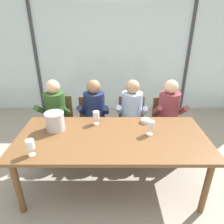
{
  "coord_description": "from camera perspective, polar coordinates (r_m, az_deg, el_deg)",
  "views": [
    {
      "loc": [
        0.0,
        -2.02,
        2.03
      ],
      "look_at": [
        0.0,
        0.35,
        0.91
      ],
      "focal_mm": 32.33,
      "sensor_mm": 36.0,
      "label": 1
    }
  ],
  "objects": [
    {
      "name": "chair_right_of_center",
      "position": [
        3.4,
        15.09,
        -2.21
      ],
      "size": [
        0.49,
        0.49,
        0.87
      ],
      "rotation": [
        0.0,
        0.0,
        0.12
      ],
      "color": "brown",
      "rests_on": "ground"
    },
    {
      "name": "wine_glass_near_bucket",
      "position": [
        2.41,
        10.85,
        -3.75
      ],
      "size": [
        0.08,
        0.08,
        0.17
      ],
      "color": "silver",
      "rests_on": "dining_table"
    },
    {
      "name": "wine_glass_center_pour",
      "position": [
        2.6,
        -4.49,
        -1.02
      ],
      "size": [
        0.08,
        0.08,
        0.17
      ],
      "color": "silver",
      "rests_on": "dining_table"
    },
    {
      "name": "chair_near_curtain",
      "position": [
        3.42,
        -14.6,
        -1.96
      ],
      "size": [
        0.47,
        0.47,
        0.87
      ],
      "rotation": [
        0.0,
        0.0,
        0.08
      ],
      "color": "brown",
      "rests_on": "ground"
    },
    {
      "name": "person_pale_blue_shirt",
      "position": [
        3.12,
        5.56,
        -0.45
      ],
      "size": [
        0.49,
        0.63,
        1.19
      ],
      "rotation": [
        0.0,
        0.0,
        -0.09
      ],
      "color": "#9EB2D1",
      "rests_on": "ground"
    },
    {
      "name": "tasting_bowl",
      "position": [
        2.71,
        9.48,
        -2.46
      ],
      "size": [
        0.12,
        0.12,
        0.05
      ],
      "primitive_type": "cylinder",
      "color": "silver",
      "rests_on": "dining_table"
    },
    {
      "name": "ground",
      "position": [
        3.63,
        0.0,
        -8.61
      ],
      "size": [
        14.0,
        14.0,
        0.0
      ],
      "primitive_type": "plane",
      "color": "#9E9384"
    },
    {
      "name": "wine_glass_by_left_taster",
      "position": [
        2.18,
        -22.13,
        -8.53
      ],
      "size": [
        0.08,
        0.08,
        0.17
      ],
      "color": "silver",
      "rests_on": "dining_table"
    },
    {
      "name": "hillside_vineyard",
      "position": [
        7.82,
        0.01,
        16.32
      ],
      "size": [
        13.43,
        2.4,
        1.62
      ],
      "primitive_type": "cube",
      "color": "#477A38",
      "rests_on": "ground"
    },
    {
      "name": "dining_table",
      "position": [
        2.42,
        -0.0,
        -8.3
      ],
      "size": [
        2.23,
        1.0,
        0.76
      ],
      "color": "brown",
      "rests_on": "ground"
    },
    {
      "name": "ice_bucket_primary",
      "position": [
        2.56,
        -15.85,
        -2.47
      ],
      "size": [
        0.24,
        0.24,
        0.23
      ],
      "color": "#B7B7BC",
      "rests_on": "dining_table"
    },
    {
      "name": "window_mullion_right",
      "position": [
        4.89,
        20.78,
        15.17
      ],
      "size": [
        0.06,
        0.06,
        2.6
      ],
      "primitive_type": "cube",
      "color": "#38383D",
      "rests_on": "ground"
    },
    {
      "name": "chair_left_of_center",
      "position": [
        3.3,
        -5.69,
        -2.29
      ],
      "size": [
        0.44,
        0.44,
        0.87
      ],
      "rotation": [
        0.0,
        0.0,
        0.0
      ],
      "color": "brown",
      "rests_on": "ground"
    },
    {
      "name": "person_maroon_top",
      "position": [
        3.22,
        15.84,
        -0.44
      ],
      "size": [
        0.47,
        0.62,
        1.19
      ],
      "rotation": [
        0.0,
        0.0,
        -0.04
      ],
      "color": "brown",
      "rests_on": "ground"
    },
    {
      "name": "chair_center",
      "position": [
        3.32,
        5.5,
        -2.09
      ],
      "size": [
        0.45,
        0.45,
        0.87
      ],
      "rotation": [
        0.0,
        0.0,
        -0.02
      ],
      "color": "brown",
      "rests_on": "ground"
    },
    {
      "name": "window_mullion_left",
      "position": [
        4.89,
        -20.76,
        15.17
      ],
      "size": [
        0.06,
        0.06,
        2.6
      ],
      "primitive_type": "cube",
      "color": "#38383D",
      "rests_on": "ground"
    },
    {
      "name": "person_olive_shirt",
      "position": [
        3.23,
        -15.98,
        -0.44
      ],
      "size": [
        0.48,
        0.62,
        1.19
      ],
      "rotation": [
        0.0,
        0.0,
        -0.05
      ],
      "color": "#2D5123",
      "rests_on": "ground"
    },
    {
      "name": "person_navy_polo",
      "position": [
        3.11,
        -5.11,
        -0.45
      ],
      "size": [
        0.46,
        0.61,
        1.19
      ],
      "rotation": [
        0.0,
        0.0,
        -0.01
      ],
      "color": "#192347",
      "rests_on": "ground"
    },
    {
      "name": "window_glass_panel",
      "position": [
        4.61,
        0.01,
        16.21
      ],
      "size": [
        7.43,
        0.03,
        2.6
      ],
      "primitive_type": "cube",
      "color": "silver",
      "rests_on": "ground"
    }
  ]
}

